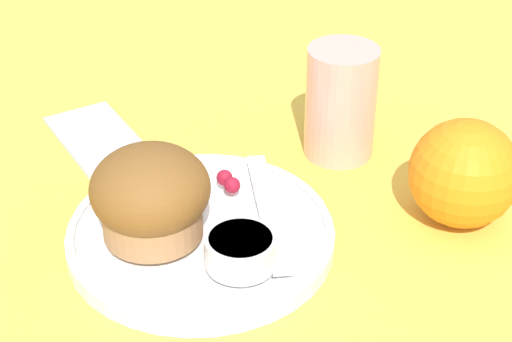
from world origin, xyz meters
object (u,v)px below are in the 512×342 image
Objects in this scene: butter_knife at (268,210)px; orange_fruit at (464,173)px; muffin at (150,195)px; juice_glass at (341,102)px.

orange_fruit is (0.06, 0.14, 0.02)m from butter_knife.
muffin is 0.87× the size of juice_glass.
muffin is at bearing -77.34° from juice_glass.
juice_glass reaches higher than muffin.
butter_knife is (0.02, 0.09, -0.03)m from muffin.
orange_fruit is at bearing 69.33° from muffin.
juice_glass reaches higher than butter_knife.
muffin is 0.60× the size of butter_knife.
muffin reaches higher than butter_knife.
orange_fruit is at bearing 89.71° from butter_knife.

